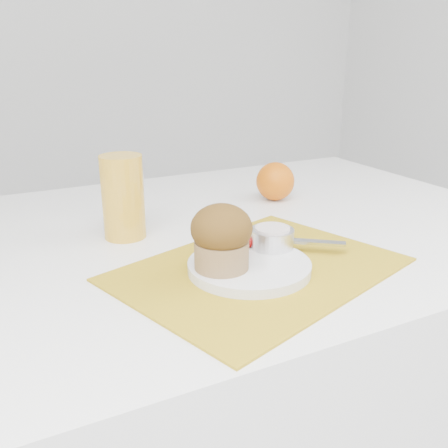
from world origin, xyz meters
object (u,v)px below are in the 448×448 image
table (213,400)px  plate (249,266)px  juice_glass (123,197)px  orange (275,181)px  muffin (222,237)px

table → plate: plate is taller
table → juice_glass: juice_glass is taller
table → plate: size_ratio=6.77×
plate → juice_glass: juice_glass is taller
plate → orange: (0.23, 0.30, 0.03)m
orange → muffin: muffin is taller
juice_glass → muffin: 0.24m
muffin → juice_glass: bearing=107.8°
muffin → orange: bearing=47.0°
table → orange: orange is taller
juice_glass → muffin: bearing=-72.2°
orange → muffin: 0.41m
plate → muffin: (-0.04, 0.00, 0.05)m
orange → table: bearing=-152.9°
table → orange: (0.20, 0.10, 0.42)m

